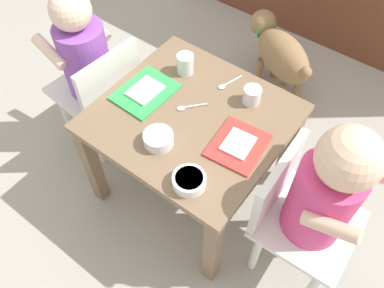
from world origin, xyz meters
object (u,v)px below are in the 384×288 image
object	(u,v)px
dining_table	(192,130)
seated_child_left	(87,60)
food_tray_right	(238,145)
water_cup_right	(252,96)
water_cup_left	(185,65)
cereal_bowl_left_side	(189,181)
food_tray_left	(145,92)
spoon_by_right_tray	(189,107)
dog	(280,52)
veggie_bowl_near	(158,139)
spoon_by_left_tray	(228,84)
seated_child_right	(321,195)

from	to	relation	value
dining_table	seated_child_left	size ratio (longest dim) A/B	0.83
dining_table	food_tray_right	xyz separation A→B (m)	(0.18, -0.01, 0.08)
water_cup_right	water_cup_left	bearing A→B (deg)	-176.29
food_tray_right	cereal_bowl_left_side	xyz separation A→B (m)	(-0.04, -0.19, 0.01)
food_tray_left	spoon_by_right_tray	bearing A→B (deg)	12.92
food_tray_right	water_cup_right	bearing A→B (deg)	109.97
dining_table	spoon_by_right_tray	size ratio (longest dim) A/B	7.03
dog	veggie_bowl_near	world-z (taller)	veggie_bowl_near
dog	veggie_bowl_near	xyz separation A→B (m)	(0.01, -0.83, 0.24)
veggie_bowl_near	cereal_bowl_left_side	xyz separation A→B (m)	(0.16, -0.06, -0.00)
water_cup_left	water_cup_right	distance (m)	0.26
water_cup_left	dog	bearing A→B (deg)	77.87
water_cup_left	spoon_by_left_tray	xyz separation A→B (m)	(0.15, 0.04, -0.03)
spoon_by_left_tray	dining_table	bearing A→B (deg)	-94.07
cereal_bowl_left_side	dog	bearing A→B (deg)	100.67
dog	spoon_by_right_tray	xyz separation A→B (m)	(-0.01, -0.66, 0.22)
dining_table	food_tray_right	bearing A→B (deg)	-4.50
dog	food_tray_left	xyz separation A→B (m)	(-0.16, -0.70, 0.23)
spoon_by_left_tray	spoon_by_right_tray	distance (m)	0.17
food_tray_left	cereal_bowl_left_side	bearing A→B (deg)	-30.44
dog	water_cup_right	world-z (taller)	water_cup_right
dining_table	dog	xyz separation A→B (m)	(-0.02, 0.68, -0.15)
dining_table	water_cup_right	world-z (taller)	water_cup_right
dining_table	spoon_by_left_tray	xyz separation A→B (m)	(0.01, 0.18, 0.08)
food_tray_right	veggie_bowl_near	bearing A→B (deg)	-146.01
water_cup_right	spoon_by_right_tray	distance (m)	0.20
spoon_by_left_tray	water_cup_left	bearing A→B (deg)	-166.36
dog	water_cup_right	xyz separation A→B (m)	(0.14, -0.52, 0.25)
seated_child_right	spoon_by_right_tray	bearing A→B (deg)	173.66
veggie_bowl_near	seated_child_left	bearing A→B (deg)	163.55
dog	spoon_by_left_tray	bearing A→B (deg)	-85.98
food_tray_left	food_tray_right	world-z (taller)	same
cereal_bowl_left_side	spoon_by_left_tray	xyz separation A→B (m)	(-0.13, 0.39, -0.02)
spoon_by_left_tray	food_tray_left	bearing A→B (deg)	-134.80
water_cup_left	food_tray_right	bearing A→B (deg)	-26.52
food_tray_left	water_cup_right	xyz separation A→B (m)	(0.30, 0.18, 0.02)
seated_child_right	water_cup_left	bearing A→B (deg)	163.30
food_tray_left	food_tray_right	bearing A→B (deg)	0.00
dog	spoon_by_left_tray	xyz separation A→B (m)	(0.04, -0.50, 0.22)
veggie_bowl_near	spoon_by_right_tray	size ratio (longest dim) A/B	1.09
spoon_by_left_tray	seated_child_left	bearing A→B (deg)	-156.89
food_tray_left	spoon_by_left_tray	size ratio (longest dim) A/B	2.05
cereal_bowl_left_side	spoon_by_left_tray	world-z (taller)	cereal_bowl_left_side
dog	spoon_by_left_tray	distance (m)	0.55
seated_child_left	veggie_bowl_near	size ratio (longest dim) A/B	7.77
food_tray_right	water_cup_left	xyz separation A→B (m)	(-0.32, 0.16, 0.02)
dining_table	water_cup_left	xyz separation A→B (m)	(-0.14, 0.15, 0.11)
dining_table	food_tray_right	distance (m)	0.20
seated_child_right	cereal_bowl_left_side	world-z (taller)	seated_child_right
cereal_bowl_left_side	food_tray_left	bearing A→B (deg)	149.56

